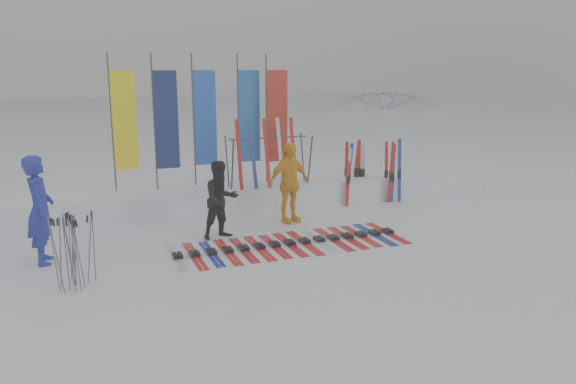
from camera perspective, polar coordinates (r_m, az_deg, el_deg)
name	(u,v)px	position (r m, az deg, el deg)	size (l,w,h in m)	color
ground	(310,265)	(10.14, 2.21, -7.46)	(120.00, 120.00, 0.00)	white
snow_bank	(238,196)	(14.23, -5.10, -0.36)	(14.00, 1.60, 0.60)	white
person_blue	(40,210)	(10.93, -23.88, -1.67)	(0.72, 0.47, 1.97)	#1A269D
person_black	(221,200)	(11.59, -6.81, -0.80)	(0.79, 0.61, 1.62)	black
person_yellow	(289,183)	(12.67, 0.10, 0.94)	(1.08, 0.45, 1.84)	#FEB510
tent_canopy	(384,135)	(17.42, 9.76, 5.70)	(3.14, 3.21, 2.88)	white
ski_row	(290,243)	(11.25, 0.20, -5.22)	(4.65, 1.69, 0.07)	#BABCC1
pole_cluster	(72,251)	(9.65, -21.11, -5.64)	(0.68, 0.66, 1.25)	#595B60
feather_flags	(205,119)	(13.94, -8.42, 7.39)	(4.31, 0.30, 3.20)	#383A3F
ski_rack	(269,154)	(13.86, -1.95, 3.90)	(2.04, 0.80, 1.23)	#383A3F
upright_skis	(369,172)	(14.85, 8.27, 1.99)	(1.53, 1.00, 1.69)	red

